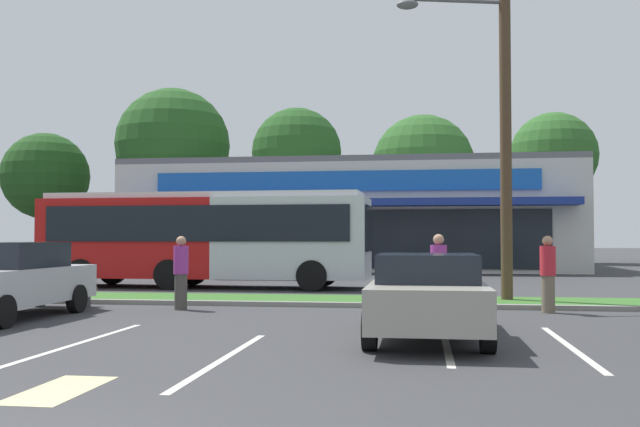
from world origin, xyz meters
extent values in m
cube|color=#386B28|center=(0.00, 14.00, 0.06)|extent=(56.00, 2.20, 0.12)
cube|color=gray|center=(0.00, 12.78, 0.06)|extent=(56.00, 0.24, 0.12)
cube|color=silver|center=(-2.27, 6.24, 0.00)|extent=(0.12, 4.80, 0.01)
cube|color=silver|center=(0.47, 5.08, 0.00)|extent=(0.12, 4.80, 0.01)
cube|color=silver|center=(3.64, 7.13, 0.00)|extent=(0.12, 4.80, 0.01)
cube|color=silver|center=(5.56, 6.91, 0.00)|extent=(0.12, 4.80, 0.01)
cube|color=beige|center=(-0.79, 2.78, 0.00)|extent=(0.70, 1.60, 0.01)
cube|color=beige|center=(-0.57, 36.92, 2.74)|extent=(23.61, 13.65, 5.48)
cube|color=black|center=(-0.57, 30.06, 1.65)|extent=(19.84, 0.08, 2.85)
cube|color=navy|center=(-0.57, 29.40, 3.40)|extent=(22.20, 1.40, 0.35)
cube|color=#1959AD|center=(-0.57, 30.02, 4.50)|extent=(18.89, 0.16, 0.99)
cube|color=slate|center=(-0.57, 36.92, 5.63)|extent=(23.61, 13.65, 0.30)
cylinder|color=#473323|center=(-24.42, 44.88, 1.96)|extent=(0.44, 0.44, 3.91)
sphere|color=#1E4719|center=(-24.42, 44.88, 6.31)|extent=(6.39, 6.39, 6.39)
cylinder|color=#473323|center=(-14.61, 44.94, 2.67)|extent=(0.44, 0.44, 5.34)
sphere|color=#23511E|center=(-14.61, 44.94, 8.43)|extent=(8.24, 8.24, 8.24)
cylinder|color=#473323|center=(-5.28, 43.83, 2.63)|extent=(0.44, 0.44, 5.27)
sphere|color=#23511E|center=(-5.28, 43.83, 7.60)|extent=(6.21, 6.21, 6.21)
cylinder|color=#473323|center=(3.38, 45.86, 2.04)|extent=(0.44, 0.44, 4.08)
sphere|color=#2D6026|center=(3.38, 45.86, 6.77)|extent=(7.18, 7.18, 7.18)
cylinder|color=#473323|center=(12.13, 45.19, 2.56)|extent=(0.44, 0.44, 5.11)
sphere|color=#2D6026|center=(12.13, 45.19, 7.29)|extent=(5.81, 5.81, 5.81)
cylinder|color=#4C3826|center=(5.44, 14.24, 5.48)|extent=(0.30, 0.30, 10.96)
cylinder|color=#59595B|center=(4.18, 13.92, 7.89)|extent=(2.54, 0.74, 0.10)
ellipsoid|color=#59595B|center=(2.92, 13.60, 7.74)|extent=(0.56, 0.32, 0.24)
cube|color=#B71414|center=(-6.68, 19.15, 1.70)|extent=(6.25, 2.68, 2.70)
cube|color=silver|center=(-1.05, 19.04, 1.70)|extent=(5.13, 2.66, 2.70)
cube|color=silver|center=(-4.15, 19.10, 3.15)|extent=(10.87, 2.52, 0.20)
cube|color=black|center=(-4.17, 17.80, 2.19)|extent=(10.37, 0.28, 1.19)
cube|color=black|center=(1.52, 18.98, 2.02)|extent=(0.11, 2.17, 1.51)
cylinder|color=black|center=(-0.18, 20.19, 0.50)|extent=(1.01, 0.32, 1.00)
cylinder|color=black|center=(-0.22, 17.85, 0.50)|extent=(1.01, 0.32, 1.00)
cylinder|color=black|center=(-4.97, 20.29, 0.50)|extent=(1.01, 0.32, 1.00)
cylinder|color=black|center=(-5.02, 17.94, 0.50)|extent=(1.01, 0.32, 1.00)
cylinder|color=black|center=(-8.07, 20.35, 0.50)|extent=(1.01, 0.32, 1.00)
cylinder|color=black|center=(-8.12, 18.01, 0.50)|extent=(1.01, 0.32, 1.00)
cube|color=brown|center=(-5.60, 11.97, 0.45)|extent=(1.60, 0.45, 0.06)
cube|color=brown|center=(-5.60, 11.77, 0.73)|extent=(1.60, 0.06, 0.44)
cube|color=#333338|center=(-5.00, 11.97, 0.23)|extent=(0.08, 0.36, 0.45)
cube|color=#333338|center=(-6.21, 11.97, 0.23)|extent=(0.08, 0.36, 0.45)
cube|color=silver|center=(-3.05, 24.44, 0.64)|extent=(4.46, 1.89, 0.64)
cube|color=black|center=(-3.27, 24.44, 1.21)|extent=(2.01, 1.66, 0.48)
cylinder|color=black|center=(-1.66, 25.33, 0.32)|extent=(0.64, 0.22, 0.64)
cylinder|color=black|center=(-1.66, 23.54, 0.32)|extent=(0.64, 0.22, 0.64)
cylinder|color=black|center=(-4.43, 25.33, 0.32)|extent=(0.64, 0.22, 0.64)
cylinder|color=black|center=(-4.43, 23.54, 0.32)|extent=(0.64, 0.22, 0.64)
cube|color=#9E998C|center=(3.35, 7.54, 0.65)|extent=(1.85, 4.70, 0.66)
cube|color=black|center=(3.35, 7.31, 1.21)|extent=(1.63, 2.12, 0.46)
cylinder|color=black|center=(2.47, 9.00, 0.32)|extent=(0.22, 0.64, 0.64)
cylinder|color=black|center=(4.22, 9.00, 0.32)|extent=(0.22, 0.64, 0.64)
cylinder|color=black|center=(2.47, 6.09, 0.32)|extent=(0.22, 0.64, 0.64)
cylinder|color=black|center=(4.22, 6.09, 0.32)|extent=(0.22, 0.64, 0.64)
cube|color=#B7B7BC|center=(-5.42, 9.18, 0.70)|extent=(1.78, 4.74, 0.75)
cube|color=black|center=(-5.42, 9.42, 1.35)|extent=(1.57, 2.13, 0.55)
cylinder|color=black|center=(-4.57, 7.72, 0.32)|extent=(0.22, 0.64, 0.64)
cylinder|color=black|center=(-4.57, 10.65, 0.32)|extent=(0.22, 0.64, 0.64)
cylinder|color=black|center=(-6.26, 10.65, 0.32)|extent=(0.22, 0.64, 0.64)
cylinder|color=#726651|center=(3.63, 11.11, 0.43)|extent=(0.31, 0.31, 0.87)
cylinder|color=#99338C|center=(3.63, 11.11, 1.21)|extent=(0.36, 0.36, 0.69)
sphere|color=tan|center=(3.63, 11.11, 1.68)|extent=(0.24, 0.24, 0.24)
cylinder|color=#47423D|center=(-2.43, 11.63, 0.42)|extent=(0.30, 0.30, 0.85)
cylinder|color=#99338C|center=(-2.43, 11.63, 1.18)|extent=(0.35, 0.35, 0.67)
sphere|color=tan|center=(-2.43, 11.63, 1.64)|extent=(0.23, 0.23, 0.23)
cylinder|color=#726651|center=(6.11, 12.13, 0.43)|extent=(0.30, 0.30, 0.85)
cylinder|color=red|center=(6.11, 12.13, 1.19)|extent=(0.35, 0.35, 0.67)
sphere|color=tan|center=(6.11, 12.13, 1.64)|extent=(0.23, 0.23, 0.23)
camera|label=1|loc=(3.26, -4.86, 1.72)|focal=40.29mm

